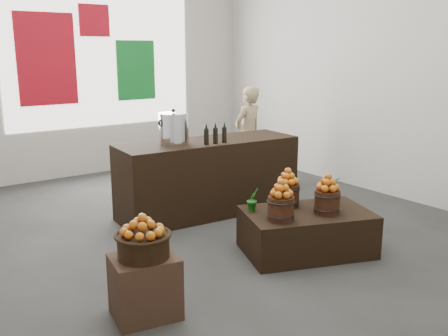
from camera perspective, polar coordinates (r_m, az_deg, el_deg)
ground at (r=5.75m, az=-2.03°, el=-7.45°), size 7.00×7.00×0.00m
back_wall at (r=8.51m, az=-15.78°, el=12.59°), size 6.00×0.04×4.00m
back_opening at (r=8.60m, az=-13.82°, el=12.70°), size 3.20×0.02×2.40m
deco_red_left at (r=8.29m, az=-19.62°, el=11.62°), size 0.90×0.04×1.40m
deco_green_right at (r=8.85m, az=-10.03°, el=10.94°), size 0.70×0.04×1.00m
deco_red_upper at (r=8.57m, az=-14.63°, el=16.01°), size 0.50×0.04×0.50m
crate at (r=4.03m, az=-9.02°, el=-13.25°), size 0.56×0.48×0.50m
wicker_basket at (r=3.89m, az=-9.20°, el=-8.79°), size 0.40×0.40×0.18m
apples_in_basket at (r=3.83m, az=-9.30°, el=-6.39°), size 0.31×0.31×0.17m
display_table at (r=5.23m, az=9.41°, el=-7.20°), size 1.46×1.18×0.44m
apple_bucket_front_left at (r=4.83m, az=6.51°, el=-4.62°), size 0.25×0.25×0.23m
apples_in_bucket_front_left at (r=4.78m, az=6.58°, el=-2.30°), size 0.19×0.19×0.17m
apple_bucket_front_right at (r=5.11m, az=11.70°, el=-3.81°), size 0.25×0.25×0.23m
apples_in_bucket_front_right at (r=5.06m, az=11.81°, el=-1.61°), size 0.19×0.19×0.17m
apple_bucket_rear at (r=5.28m, az=7.23°, el=-3.08°), size 0.25×0.25×0.23m
apples_in_bucket_rear at (r=5.23m, az=7.30°, el=-0.95°), size 0.19×0.19×0.17m
herb_garnish_right at (r=5.44m, az=11.74°, el=-2.52°), size 0.30×0.28×0.28m
herb_garnish_left at (r=5.09m, az=3.31°, el=-3.60°), size 0.14×0.12×0.24m
counter at (r=6.32m, az=-1.79°, el=-1.04°), size 2.35×0.90×0.94m
stock_pot_left at (r=5.97m, az=-5.76°, el=4.40°), size 0.36×0.36×0.36m
oil_cruets at (r=6.00m, az=-0.73°, el=4.06°), size 0.25×0.08×0.26m
shopper at (r=7.88m, az=2.76°, el=3.90°), size 0.61×0.46×1.50m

